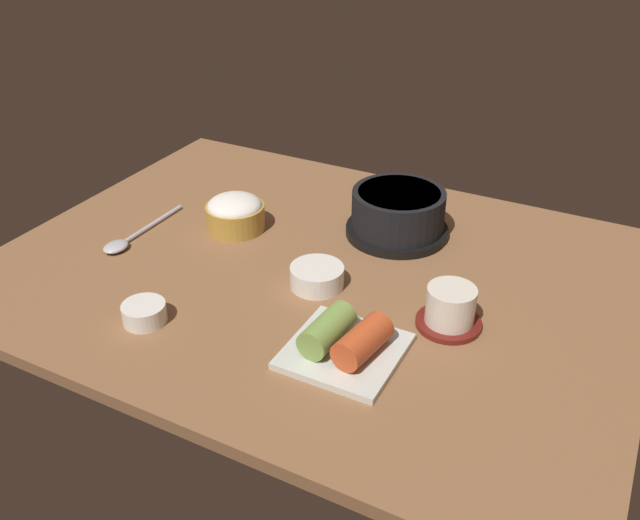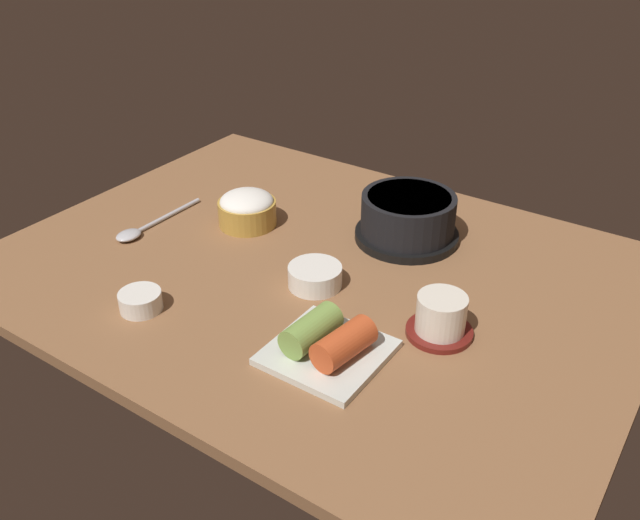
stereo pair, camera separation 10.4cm
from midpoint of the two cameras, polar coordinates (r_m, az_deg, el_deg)
The scene contains 8 objects.
dining_table at distance 108.89cm, azimuth 2.47°, elevation -1.13°, with size 100.00×76.00×2.00cm, color brown.
stone_pot at distance 115.99cm, azimuth 9.96°, elevation 3.47°, with size 17.70×17.70×8.11cm.
rice_bowl at distance 119.68cm, azimuth -3.67°, elevation 4.29°, with size 10.27×10.27×6.24cm.
tea_cup_with_saucer at distance 94.59cm, azimuth 13.26°, elevation -4.78°, with size 9.26×9.26×6.10cm.
banchan_cup_center at distance 102.93cm, azimuth 2.48°, elevation -1.40°, with size 8.27×8.27×3.28cm.
kimchi_plate at distance 89.13cm, azimuth 4.01°, elevation -7.11°, with size 14.56×14.56×5.21cm.
side_bowl_near at distance 99.89cm, azimuth -11.99°, elevation -3.43°, with size 6.21×6.21×2.84cm.
spoon at distance 120.84cm, azimuth -12.41°, elevation 2.50°, with size 3.60×19.60×1.35cm.
Camera 2 is at (52.33, -75.94, 59.19)cm, focal length 38.10 mm.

